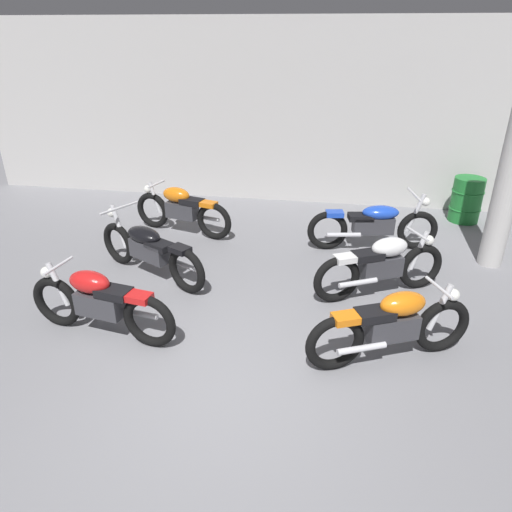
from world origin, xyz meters
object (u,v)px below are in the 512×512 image
(motorcycle_left_row_0, at_px, (99,302))
(motorcycle_left_row_2, at_px, (182,209))
(motorcycle_right_row_1, at_px, (382,265))
(motorcycle_right_row_2, at_px, (374,224))
(oil_drum, at_px, (466,200))
(motorcycle_right_row_0, at_px, (392,325))
(motorcycle_left_row_1, at_px, (149,249))

(motorcycle_left_row_0, xyz_separation_m, motorcycle_left_row_2, (-0.03, 3.20, 0.00))
(motorcycle_right_row_1, bearing_deg, motorcycle_right_row_2, 90.73)
(motorcycle_left_row_2, xyz_separation_m, motorcycle_right_row_1, (3.37, -1.65, 0.00))
(motorcycle_right_row_2, distance_m, oil_drum, 2.43)
(motorcycle_left_row_0, bearing_deg, motorcycle_right_row_1, 24.91)
(motorcycle_right_row_1, xyz_separation_m, motorcycle_right_row_2, (-0.02, 1.52, -0.01))
(oil_drum, bearing_deg, motorcycle_right_row_0, -111.02)
(motorcycle_right_row_1, bearing_deg, oil_drum, 60.42)
(motorcycle_right_row_0, height_order, motorcycle_right_row_2, motorcycle_right_row_2)
(motorcycle_right_row_2, bearing_deg, motorcycle_right_row_0, -89.27)
(motorcycle_left_row_1, xyz_separation_m, motorcycle_right_row_2, (3.30, 1.55, 0.00))
(motorcycle_left_row_0, relative_size, motorcycle_right_row_2, 0.91)
(motorcycle_right_row_0, bearing_deg, motorcycle_right_row_1, 90.72)
(motorcycle_right_row_0, xyz_separation_m, oil_drum, (1.77, 4.61, -0.03))
(motorcycle_left_row_2, bearing_deg, motorcycle_right_row_0, -42.49)
(motorcycle_right_row_0, relative_size, oil_drum, 2.17)
(motorcycle_left_row_1, height_order, oil_drum, motorcycle_left_row_1)
(motorcycle_right_row_2, bearing_deg, motorcycle_left_row_2, 177.81)
(motorcycle_left_row_2, distance_m, motorcycle_right_row_1, 3.75)
(motorcycle_left_row_1, bearing_deg, motorcycle_left_row_2, 91.68)
(motorcycle_left_row_1, distance_m, motorcycle_right_row_0, 3.63)
(motorcycle_left_row_1, xyz_separation_m, oil_drum, (5.11, 3.18, -0.03))
(motorcycle_right_row_0, relative_size, motorcycle_right_row_1, 1.02)
(motorcycle_right_row_1, height_order, motorcycle_right_row_2, motorcycle_right_row_2)
(motorcycle_left_row_1, bearing_deg, motorcycle_right_row_0, -23.06)
(motorcycle_left_row_0, distance_m, motorcycle_left_row_2, 3.20)
(motorcycle_left_row_1, xyz_separation_m, motorcycle_right_row_0, (3.34, -1.42, 0.01))
(motorcycle_left_row_1, bearing_deg, motorcycle_left_row_0, -90.90)
(motorcycle_left_row_1, bearing_deg, motorcycle_right_row_1, 0.59)
(motorcycle_left_row_2, bearing_deg, motorcycle_left_row_0, -89.54)
(motorcycle_right_row_0, height_order, motorcycle_right_row_1, same)
(motorcycle_left_row_2, height_order, oil_drum, motorcycle_left_row_2)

